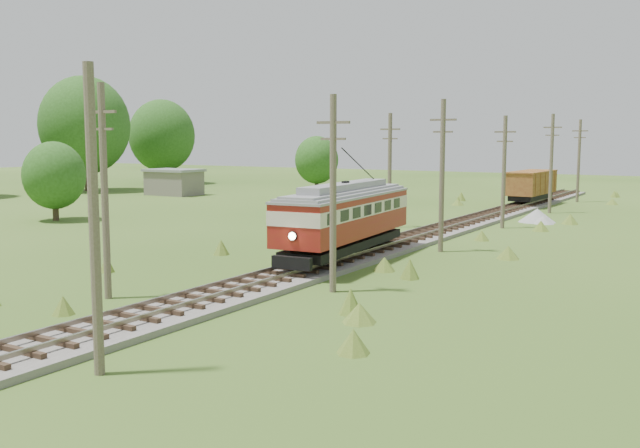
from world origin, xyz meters
The scene contains 17 objects.
railbed_main centered at (0.00, 34.00, 0.19)m, with size 3.60×96.00×0.57m.
streetcar centered at (0.00, 25.05, 2.64)m, with size 4.02×12.56×5.69m.
gondola centered at (0.00, 63.51, 2.14)m, with size 3.11×8.87×2.92m.
gravel_pile centered at (4.35, 49.13, 0.52)m, with size 3.04×3.22×1.10m.
utility_pole_r_1 centered at (3.10, 5.00, 4.40)m, with size 0.30×0.30×8.80m.
utility_pole_r_2 centered at (3.30, 18.00, 4.42)m, with size 1.60×0.30×8.60m.
utility_pole_r_3 centered at (3.20, 31.00, 4.63)m, with size 1.60×0.30×9.00m.
utility_pole_r_4 centered at (3.00, 44.00, 4.32)m, with size 1.60×0.30×8.40m.
utility_pole_r_5 centered at (3.40, 57.00, 4.58)m, with size 1.60×0.30×8.90m.
utility_pole_r_6 centered at (3.20, 70.00, 4.47)m, with size 1.60×0.30×8.70m.
utility_pole_l_a centered at (-4.20, 12.00, 4.63)m, with size 1.60×0.30×9.00m.
utility_pole_l_b centered at (-4.50, 40.00, 4.42)m, with size 1.60×0.30×8.60m.
tree_left_4 centered at (-54.00, 54.00, 8.37)m, with size 11.34×11.34×14.61m.
tree_left_5 centered at (-56.00, 70.00, 7.12)m, with size 9.66×9.66×12.44m.
tree_mid_a centered at (-28.00, 68.00, 4.02)m, with size 5.46×5.46×7.03m.
tree_mid_c centered at (-30.00, 30.00, 3.71)m, with size 5.04×5.04×6.49m.
shed centered at (-40.00, 55.00, 1.57)m, with size 6.40×4.40×3.10m.
Camera 1 is at (18.70, -8.65, 6.72)m, focal length 40.00 mm.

